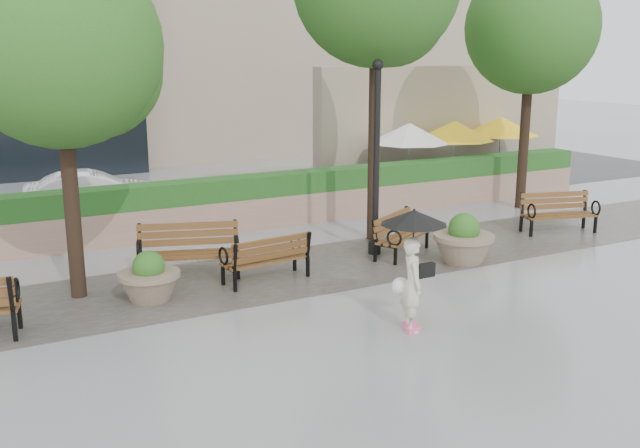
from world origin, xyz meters
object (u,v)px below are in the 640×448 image
bench_1 (189,262)px  bench_3 (402,243)px  bench_4 (558,221)px  car_right (93,193)px  bench_2 (266,268)px  planter_right (463,244)px  pedestrian (413,258)px  planter_left (150,281)px  lamppost (376,171)px

bench_1 → bench_3: (4.70, -0.63, -0.04)m
bench_4 → car_right: size_ratio=0.54×
bench_4 → car_right: 12.53m
bench_2 → planter_right: size_ratio=1.39×
bench_3 → pedestrian: bearing=-152.3°
bench_3 → planter_left: 5.77m
bench_1 → pedestrian: bearing=-44.1°
planter_right → car_right: 10.61m
planter_right → lamppost: bearing=131.3°
bench_2 → pedestrian: (1.04, -3.41, 0.92)m
bench_1 → bench_4: bearing=13.1°
planter_right → pedestrian: bearing=-141.1°
bench_3 → car_right: (-5.17, 7.64, 0.33)m
pedestrian → lamppost: bearing=-2.8°
bench_2 → bench_3: bench_2 is taller
bench_3 → bench_1: bearing=142.7°
car_right → pedestrian: bearing=-158.9°
bench_1 → bench_3: size_ratio=1.17×
bench_3 → pedestrian: size_ratio=0.93×
bench_3 → planter_left: (-5.76, -0.34, 0.09)m
bench_2 → bench_1: bearing=-43.4°
planter_right → lamppost: lamppost is taller
bench_2 → planter_right: 4.32m
bench_2 → bench_4: bench_4 is taller
car_right → planter_right: bearing=-138.4°
bench_3 → car_right: car_right is taller
planter_left → pedestrian: pedestrian is taller
bench_1 → car_right: bearing=111.8°
bench_2 → planter_left: planter_left is taller
bench_2 → lamppost: 3.42m
bench_1 → lamppost: 4.50m
bench_2 → lamppost: size_ratio=0.42×
pedestrian → bench_3: bearing=-10.5°
bench_3 → car_right: size_ratio=0.50×
planter_left → lamppost: lamppost is taller
bench_3 → pedestrian: 4.51m
bench_1 → bench_2: bearing=-18.7°
planter_left → bench_2: bearing=0.8°
lamppost → pedestrian: size_ratio=2.17×
bench_1 → planter_right: 5.78m
bench_4 → lamppost: size_ratio=0.46×
bench_3 → bench_4: (4.64, -0.16, 0.02)m
car_right → pedestrian: (2.78, -11.35, 0.60)m
bench_2 → pedestrian: pedestrian is taller
bench_1 → bench_3: bearing=10.3°
bench_1 → lamppost: size_ratio=0.50×
bench_2 → car_right: car_right is taller
pedestrian → planter_left: bearing=67.2°
bench_4 → pedestrian: 7.92m
bench_3 → planter_right: planter_right is taller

